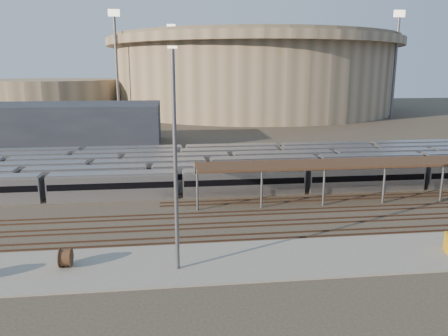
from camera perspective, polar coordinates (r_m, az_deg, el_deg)
ground at (r=57.73m, az=4.60°, el=-5.58°), size 420.00×420.00×0.00m
apron at (r=43.11m, az=1.97°, el=-12.00°), size 50.00×9.00×0.20m
subway_trains at (r=74.53m, az=0.24°, el=0.13°), size 130.61×23.90×3.60m
inspection_shed at (r=67.79m, az=22.52°, el=0.60°), size 60.30×6.00×5.30m
empty_tracks at (r=53.08m, az=5.67°, el=-7.18°), size 170.00×9.62×0.18m
stadium at (r=196.98m, az=3.74°, el=12.32°), size 124.00×124.00×32.50m
secondary_arena at (r=190.35m, az=-22.04°, el=8.55°), size 56.00×56.00×14.00m
service_building at (r=112.00m, az=-19.25°, el=5.36°), size 42.00×20.00×10.00m
floodlight_0 at (r=164.73m, az=-13.87°, el=13.34°), size 4.00×1.00×38.40m
floodlight_2 at (r=173.76m, az=21.48°, el=12.79°), size 4.00×1.00×38.40m
floodlight_3 at (r=213.65m, az=-6.80°, el=13.42°), size 4.00×1.00×38.40m
cable_reel_east at (r=43.85m, az=-19.99°, el=-10.94°), size 1.01×1.81×1.80m
yard_light_pole at (r=38.33m, az=-6.38°, el=0.70°), size 0.80×0.36×19.84m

